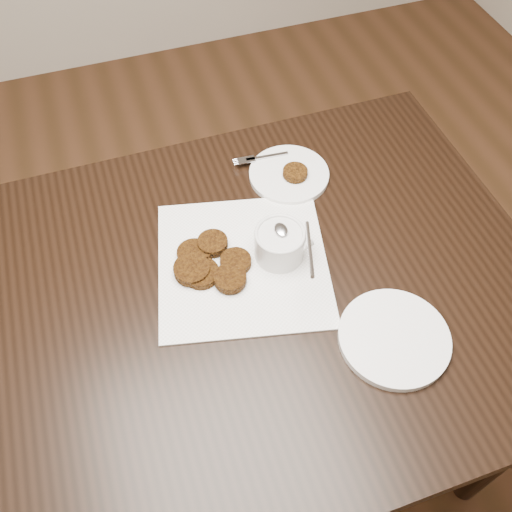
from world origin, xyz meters
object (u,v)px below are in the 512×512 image
at_px(sauce_ramekin, 280,233).
at_px(table, 208,385).
at_px(plate_with_patty, 289,172).
at_px(plate_empty, 394,338).
at_px(napkin, 243,263).

bearing_deg(sauce_ramekin, table, -162.60).
xyz_separation_m(plate_with_patty, plate_empty, (0.03, -0.45, -0.01)).
distance_m(napkin, sauce_ramekin, 0.10).
height_order(table, sauce_ramekin, sauce_ramekin).
bearing_deg(table, plate_empty, -29.99).
height_order(napkin, plate_with_patty, plate_with_patty).
bearing_deg(sauce_ramekin, plate_empty, -61.97).
relative_size(table, plate_empty, 6.85).
distance_m(plate_with_patty, plate_empty, 0.45).
xyz_separation_m(napkin, plate_empty, (0.21, -0.25, 0.00)).
bearing_deg(napkin, table, -151.50).
xyz_separation_m(table, plate_empty, (0.33, -0.19, 0.38)).
height_order(napkin, plate_empty, plate_empty).
distance_m(table, sauce_ramekin, 0.49).
bearing_deg(plate_empty, napkin, 129.63).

